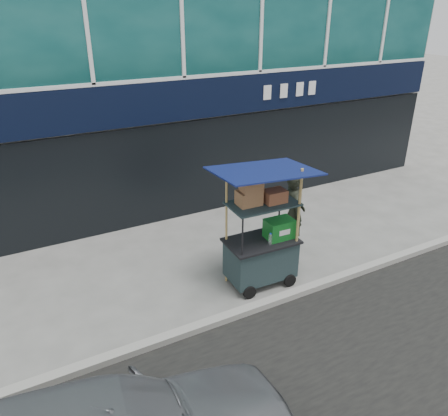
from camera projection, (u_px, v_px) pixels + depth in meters
ground at (275, 295)px, 8.07m from camera, size 80.00×80.00×0.00m
curb at (281, 298)px, 7.88m from camera, size 80.00×0.18×0.12m
vendor_cart at (262, 244)px, 8.11m from camera, size 1.80×1.31×2.38m
vendor_man at (294, 214)px, 9.00m from camera, size 0.70×0.82×1.89m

